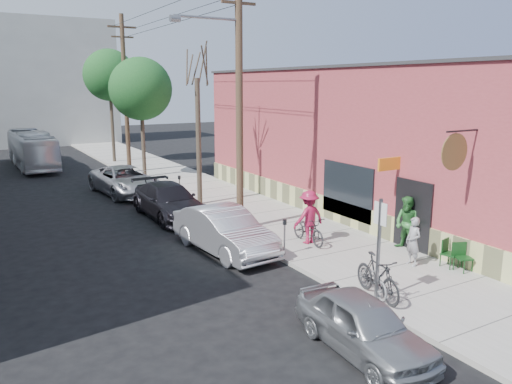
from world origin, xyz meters
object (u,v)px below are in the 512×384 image
parked_bike_a (378,277)px  car_2 (169,201)px  tree_bare (199,142)px  parked_bike_b (373,279)px  cyclist (309,217)px  car_1 (224,231)px  utility_pole_near (238,96)px  tree_leafy_far (109,75)px  patron_green (407,224)px  patio_chair_b (450,254)px  parking_meter_near (285,231)px  tree_leafy_mid (141,89)px  patio_chair_a (464,257)px  sign_post (379,240)px  car_3 (125,180)px  patron_grey (413,241)px  car_0 (363,325)px  bus (32,149)px  parking_meter_far (179,184)px

parked_bike_a → car_2: car_2 is taller
tree_bare → parked_bike_b: tree_bare is taller
cyclist → car_1: bearing=-21.6°
utility_pole_near → tree_leafy_far: size_ratio=1.22×
patron_green → cyclist: (-2.48, 2.37, 0.02)m
car_2 → patio_chair_b: bearing=-65.0°
utility_pole_near → cyclist: bearing=-65.2°
parked_bike_b → parked_bike_a: bearing=-96.1°
patio_chair_b → patron_green: bearing=72.8°
cyclist → parked_bike_a: bearing=73.3°
parking_meter_near → patio_chair_b: (3.87, -3.62, -0.39)m
patron_green → car_1: size_ratio=0.40×
tree_bare → patio_chair_b: tree_bare is taller
cyclist → car_2: bearing=-68.2°
parking_meter_near → utility_pole_near: size_ratio=0.12×
parking_meter_near → tree_leafy_mid: size_ratio=0.17×
patio_chair_a → patron_green: bearing=114.5°
sign_post → car_3: 17.37m
parking_meter_near → parked_bike_a: size_ratio=0.63×
patron_grey → car_0: 5.71m
parking_meter_near → cyclist: size_ratio=0.64×
patio_chair_b → patron_grey: bearing=126.2°
tree_bare → bus: 17.76m
parking_meter_near → utility_pole_near: 5.66m
car_0 → patron_grey: bearing=35.6°
tree_leafy_far → patron_grey: size_ratio=5.20×
parked_bike_b → bus: bearing=117.0°
parking_meter_near → car_0: 6.23m
car_3 → tree_leafy_far: bearing=72.4°
patio_chair_a → patron_grey: bearing=154.2°
cyclist → parked_bike_a: 5.00m
cyclist → car_0: cyclist is taller
tree_leafy_far → patio_chair_b: 28.58m
car_0 → car_3: size_ratio=0.69×
patron_grey → patron_green: 1.53m
parking_meter_near → parked_bike_b: size_ratio=0.78×
sign_post → parking_meter_far: size_ratio=2.26×
utility_pole_near → parked_bike_a: (0.11, -7.72, -4.66)m
bus → patio_chair_a: bearing=-74.4°
car_1 → parked_bike_a: bearing=-79.0°
utility_pole_near → car_0: utility_pole_near is taller
car_3 → sign_post: bearing=-89.6°
car_3 → patio_chair_a: bearing=-77.2°
tree_leafy_far → tree_leafy_mid: bearing=-90.0°
tree_leafy_mid → car_3: bearing=-120.8°
parking_meter_near → car_3: size_ratio=0.23×
parking_meter_near → car_2: (-1.45, 7.14, -0.23)m
parked_bike_b → tree_leafy_far: bearing=106.2°
cyclist → car_0: size_ratio=0.52×
sign_post → car_0: size_ratio=0.74×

